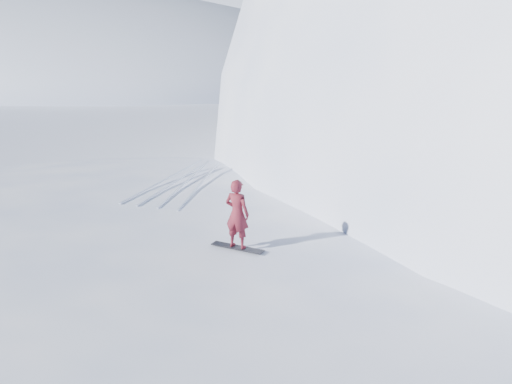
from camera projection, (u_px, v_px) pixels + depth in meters
ground at (107, 338)px, 14.04m from camera, size 400.00×400.00×0.00m
near_ridge at (204, 296)px, 16.22m from camera, size 36.00×28.00×4.80m
far_ridge_a at (13, 74)px, 95.21m from camera, size 120.00×70.00×28.00m
far_ridge_c at (292, 63)px, 125.99m from camera, size 140.00×90.00×36.00m
wind_bumps at (141, 298)px, 16.11m from camera, size 16.00×14.40×1.00m
snowboard at (237, 247)px, 13.31m from camera, size 1.33×0.29×0.02m
snowboarder at (237, 214)px, 13.08m from camera, size 0.61×0.41×1.63m
board_tracks at (183, 180)px, 19.14m from camera, size 2.77×5.96×0.04m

